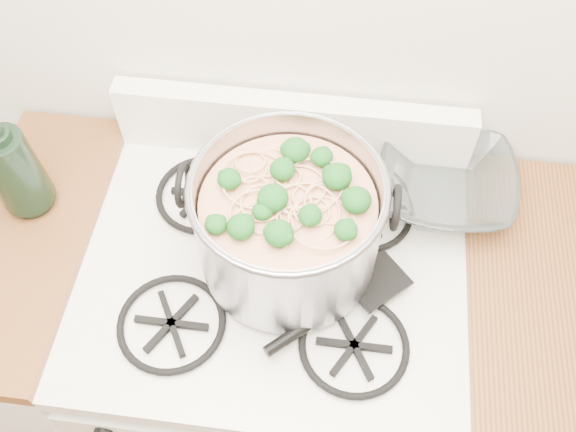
% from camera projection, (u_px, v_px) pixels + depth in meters
% --- Properties ---
extents(gas_range, '(0.76, 0.66, 0.92)m').
position_uv_depth(gas_range, '(277.00, 357.00, 1.65)').
color(gas_range, white).
rests_on(gas_range, ground).
extents(counter_left, '(0.25, 0.65, 0.92)m').
position_uv_depth(counter_left, '(85.00, 328.00, 1.67)').
color(counter_left, silver).
rests_on(counter_left, ground).
extents(stock_pot, '(0.38, 0.35, 0.24)m').
position_uv_depth(stock_pot, '(288.00, 224.00, 1.17)').
color(stock_pot, '#9898A0').
rests_on(stock_pot, gas_range).
extents(spatula, '(0.42, 0.42, 0.02)m').
position_uv_depth(spatula, '(377.00, 279.00, 1.22)').
color(spatula, black).
rests_on(spatula, gas_range).
extents(glass_bowl, '(0.11, 0.11, 0.03)m').
position_uv_depth(glass_bowl, '(444.00, 188.00, 1.33)').
color(glass_bowl, white).
rests_on(glass_bowl, gas_range).
extents(bottle, '(0.11, 0.11, 0.28)m').
position_uv_depth(bottle, '(10.00, 160.00, 1.22)').
color(bottle, black).
rests_on(bottle, counter_left).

